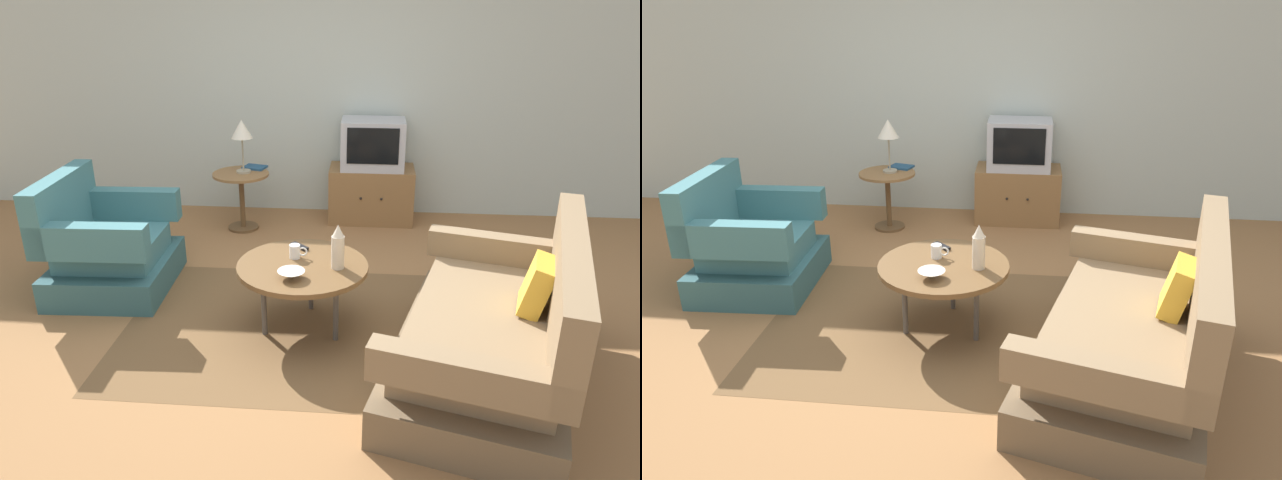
{
  "view_description": "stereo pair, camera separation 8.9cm",
  "coord_description": "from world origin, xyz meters",
  "views": [
    {
      "loc": [
        0.51,
        -3.48,
        2.11
      ],
      "look_at": [
        0.19,
        0.24,
        0.55
      ],
      "focal_mm": 32.92,
      "sensor_mm": 36.0,
      "label": 1
    },
    {
      "loc": [
        0.6,
        -3.47,
        2.11
      ],
      "look_at": [
        0.19,
        0.24,
        0.55
      ],
      "focal_mm": 32.92,
      "sensor_mm": 36.0,
      "label": 2
    }
  ],
  "objects": [
    {
      "name": "bowl",
      "position": [
        0.05,
        -0.22,
        0.5
      ],
      "size": [
        0.17,
        0.17,
        0.05
      ],
      "color": "silver",
      "rests_on": "coffee_table"
    },
    {
      "name": "tv_remote_dark",
      "position": [
        0.04,
        0.26,
        0.49
      ],
      "size": [
        0.14,
        0.14,
        0.02
      ],
      "rotation": [
        0.0,
        0.0,
        2.38
      ],
      "color": "black",
      "rests_on": "coffee_table"
    },
    {
      "name": "area_rug",
      "position": [
        0.09,
        -0.01,
        0.0
      ],
      "size": [
        2.44,
        1.77,
        0.0
      ],
      "primitive_type": "cube",
      "color": "brown",
      "rests_on": "ground"
    },
    {
      "name": "ground_plane",
      "position": [
        0.0,
        0.0,
        0.0
      ],
      "size": [
        16.0,
        16.0,
        0.0
      ],
      "primitive_type": "plane",
      "color": "olive"
    },
    {
      "name": "table_lamp",
      "position": [
        -0.67,
        1.82,
        0.95
      ],
      "size": [
        0.2,
        0.2,
        0.5
      ],
      "color": "#9E937A",
      "rests_on": "side_table"
    },
    {
      "name": "armchair",
      "position": [
        -1.48,
        0.48,
        0.31
      ],
      "size": [
        0.87,
        0.98,
        0.89
      ],
      "rotation": [
        0.0,
        0.0,
        -1.53
      ],
      "color": "#325C60",
      "rests_on": "ground"
    },
    {
      "name": "side_table",
      "position": [
        -0.7,
        1.8,
        0.41
      ],
      "size": [
        0.53,
        0.53,
        0.56
      ],
      "color": "olive",
      "rests_on": "ground"
    },
    {
      "name": "vase",
      "position": [
        0.33,
        -0.04,
        0.62
      ],
      "size": [
        0.09,
        0.09,
        0.3
      ],
      "color": "beige",
      "rests_on": "coffee_table"
    },
    {
      "name": "book",
      "position": [
        -0.6,
        1.97,
        0.57
      ],
      "size": [
        0.25,
        0.21,
        0.02
      ],
      "rotation": [
        0.0,
        0.0,
        -0.28
      ],
      "color": "navy",
      "rests_on": "side_table"
    },
    {
      "name": "coffee_table",
      "position": [
        0.09,
        -0.01,
        0.45
      ],
      "size": [
        0.87,
        0.87,
        0.48
      ],
      "color": "brown",
      "rests_on": "ground"
    },
    {
      "name": "television",
      "position": [
        0.54,
        2.14,
        0.78
      ],
      "size": [
        0.61,
        0.42,
        0.47
      ],
      "color": "#B7B7BC",
      "rests_on": "tv_stand"
    },
    {
      "name": "couch",
      "position": [
        1.27,
        -0.48,
        0.29
      ],
      "size": [
        1.37,
        1.89,
        0.93
      ],
      "rotation": [
        0.0,
        0.0,
        1.3
      ],
      "color": "brown",
      "rests_on": "ground"
    },
    {
      "name": "tv_stand",
      "position": [
        0.54,
        2.15,
        0.27
      ],
      "size": [
        0.83,
        0.47,
        0.55
      ],
      "color": "olive",
      "rests_on": "ground"
    },
    {
      "name": "mug",
      "position": [
        0.04,
        0.09,
        0.53
      ],
      "size": [
        0.12,
        0.07,
        0.09
      ],
      "color": "white",
      "rests_on": "coffee_table"
    },
    {
      "name": "back_wall",
      "position": [
        0.0,
        2.47,
        1.35
      ],
      "size": [
        9.0,
        0.12,
        2.7
      ],
      "primitive_type": "cube",
      "color": "#B2BCB2",
      "rests_on": "ground"
    }
  ]
}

